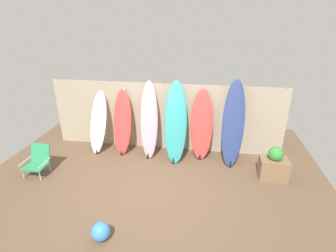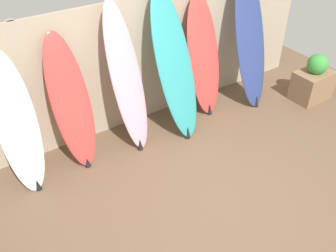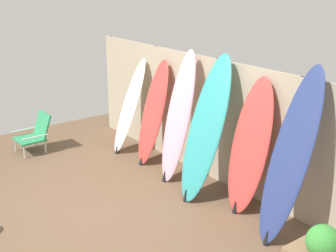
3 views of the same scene
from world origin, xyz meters
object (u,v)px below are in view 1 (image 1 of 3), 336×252
Objects in this scene: surfboard_red_1 at (122,122)px; surfboard_red_4 at (202,125)px; beach_ball at (101,232)px; surfboard_pink_2 at (149,121)px; surfboard_teal_3 at (176,123)px; surfboard_navy_5 at (233,124)px; surfboard_white_0 at (98,123)px; beach_chair at (38,160)px; planter_box at (274,165)px.

surfboard_red_4 is at bearing 1.18° from surfboard_red_1.
surfboard_red_1 reaches higher than beach_ball.
surfboard_pink_2 is 0.98× the size of surfboard_teal_3.
surfboard_red_4 is at bearing 64.23° from beach_ball.
surfboard_navy_5 is at bearing 1.36° from surfboard_teal_3.
surfboard_white_0 is 1.69m from beach_chair.
surfboard_white_0 is at bearing -177.94° from surfboard_red_1.
surfboard_navy_5 is (3.43, -0.08, 0.22)m from surfboard_white_0.
surfboard_red_4 is (0.63, 0.18, -0.10)m from surfboard_teal_3.
beach_chair is at bearing -151.52° from surfboard_pink_2.
surfboard_navy_5 is 1.28m from planter_box.
surfboard_white_0 is 0.82× the size of surfboard_teal_3.
beach_ball is at bearing -67.58° from surfboard_white_0.
beach_ball is (-3.11, -2.27, -0.17)m from planter_box.
surfboard_teal_3 is at bearing -178.64° from surfboard_navy_5.
surfboard_red_1 reaches higher than beach_chair.
surfboard_red_1 is 0.74m from surfboard_pink_2.
surfboard_teal_3 is at bearing -5.73° from surfboard_red_1.
surfboard_teal_3 is at bearing 73.69° from beach_ball.
beach_chair is at bearing -173.35° from planter_box.
surfboard_red_4 is at bearing 155.18° from planter_box.
surfboard_red_1 reaches higher than planter_box.
surfboard_teal_3 is 3.08m from beach_ball.
beach_ball is (2.18, -1.66, -0.17)m from beach_chair.
beach_ball is (-0.15, -2.92, -0.79)m from surfboard_pink_2.
surfboard_teal_3 reaches higher than planter_box.
beach_ball is at bearing -106.31° from surfboard_teal_3.
surfboard_teal_3 is 6.39× the size of beach_ball.
planter_box is (5.29, 0.62, -0.01)m from beach_chair.
surfboard_navy_5 is at bearing 52.56° from beach_ball.
surfboard_teal_3 is at bearing -6.23° from surfboard_pink_2.
planter_box is (2.95, -0.65, -0.63)m from surfboard_pink_2.
surfboard_pink_2 reaches higher than surfboard_red_4.
surfboard_white_0 is 2.43× the size of beach_chair.
surfboard_red_1 is at bearing 100.81° from beach_ball.
beach_ball is at bearing -79.19° from surfboard_red_1.
surfboard_pink_2 is 1.10× the size of surfboard_red_4.
surfboard_navy_5 is at bearing -1.41° from surfboard_white_0.
surfboard_navy_5 is (2.78, -0.11, 0.18)m from surfboard_red_1.
planter_box is (0.90, -0.61, -0.68)m from surfboard_navy_5.
surfboard_pink_2 is at bearing -175.25° from surfboard_red_4.
surfboard_teal_3 reaches higher than beach_chair.
surfboard_red_1 is 1.42m from surfboard_teal_3.
beach_ball is at bearing -143.81° from planter_box.
surfboard_teal_3 reaches higher than beach_ball.
surfboard_pink_2 reaches higher than surfboard_white_0.
beach_ball is (-0.83, -2.85, -0.81)m from surfboard_teal_3.
surfboard_teal_3 is at bearing 15.35° from beach_chair.
surfboard_navy_5 is at bearing -1.16° from surfboard_pink_2.
surfboard_red_1 is at bearing -178.82° from surfboard_red_4.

